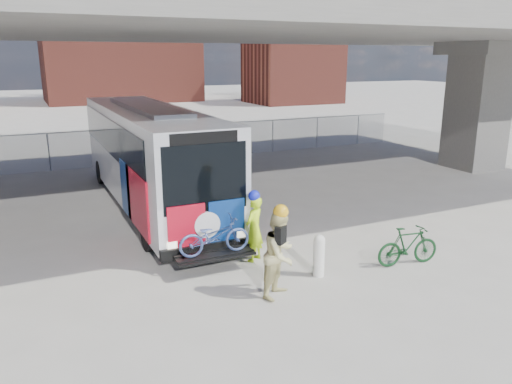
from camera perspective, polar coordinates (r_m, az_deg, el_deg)
ground at (r=15.64m, az=-0.85°, el=-4.62°), size 160.00×160.00×0.00m
bus at (r=18.39m, az=-12.14°, el=4.84°), size 2.67×12.91×3.69m
overpass at (r=18.48m, az=-6.38°, el=18.95°), size 40.00×16.00×7.95m
chainlink_fence at (r=26.41m, az=-11.79°, el=6.40°), size 30.00×0.06×30.00m
brick_buildings at (r=62.06m, az=-19.17°, el=14.45°), size 54.00×22.00×12.00m
smokestack at (r=71.65m, az=-9.53°, el=20.72°), size 2.20×2.20×25.00m
bollard at (r=12.54m, az=7.21°, el=-7.04°), size 0.28×0.28×1.08m
cyclist_hivis at (r=13.24m, az=-0.21°, el=-4.02°), size 0.78×0.72×1.96m
cyclist_tan at (r=11.32m, az=2.78°, el=-7.01°), size 1.22×1.16×2.17m
bike_parked at (r=13.68m, az=16.99°, el=-5.92°), size 1.81×0.76×1.05m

